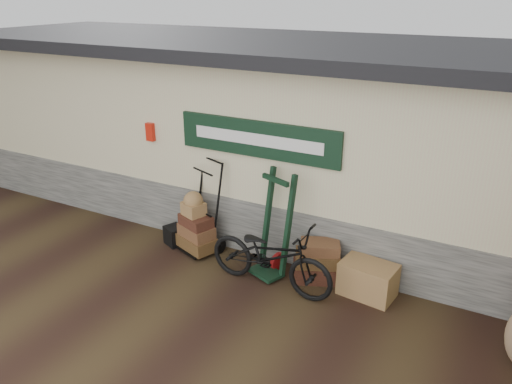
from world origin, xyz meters
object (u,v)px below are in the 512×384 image
porter_trolley (204,206)px  bicycle (271,252)px  green_barrow (275,225)px  suitcase_stack (317,260)px  black_trunk (175,235)px  wicker_hamper (368,279)px

porter_trolley → bicycle: (1.45, -0.52, -0.21)m
green_barrow → suitcase_stack: green_barrow is taller
suitcase_stack → bicycle: size_ratio=0.36×
green_barrow → black_trunk: bearing=-159.0°
suitcase_stack → wicker_hamper: 0.78m
porter_trolley → suitcase_stack: bearing=20.4°
porter_trolley → wicker_hamper: (2.74, -0.06, -0.53)m
suitcase_stack → bicycle: bearing=-135.1°
black_trunk → bicycle: bearing=-11.5°
green_barrow → wicker_hamper: bearing=24.6°
black_trunk → suitcase_stack: bearing=2.4°
green_barrow → bicycle: size_ratio=0.83×
suitcase_stack → porter_trolley: bearing=179.8°
green_barrow → wicker_hamper: (1.42, 0.07, -0.56)m
wicker_hamper → bicycle: (-1.29, -0.46, 0.32)m
porter_trolley → green_barrow: green_barrow is taller
wicker_hamper → black_trunk: bearing=-179.1°
wicker_hamper → black_trunk: size_ratio=2.35×
porter_trolley → black_trunk: porter_trolley is taller
bicycle → porter_trolley: bearing=72.9°
wicker_hamper → bicycle: 1.41m
green_barrow → suitcase_stack: 0.82m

